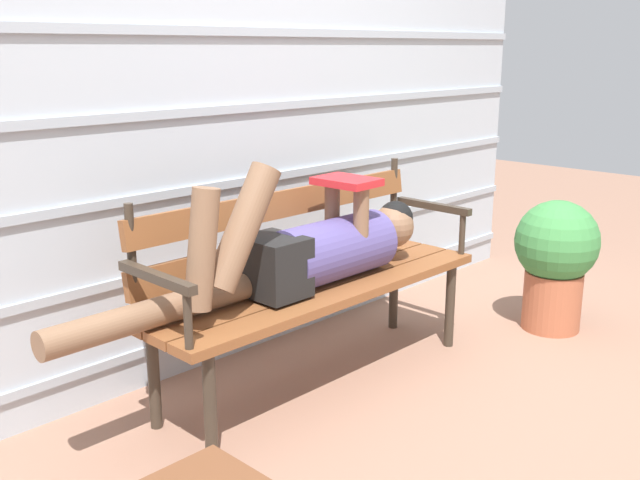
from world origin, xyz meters
TOP-DOWN VIEW (x-y plane):
  - ground_plane at (0.00, 0.00)m, footprint 12.00×12.00m
  - house_siding at (0.00, 0.61)m, footprint 4.22×0.08m
  - park_bench at (0.00, 0.17)m, footprint 1.57×0.44m
  - reclining_person at (-0.07, 0.10)m, footprint 1.71×0.26m
  - potted_plant at (1.23, -0.30)m, footprint 0.40×0.40m

SIDE VIEW (x-z plane):
  - ground_plane at x=0.00m, z-range 0.00..0.00m
  - potted_plant at x=1.23m, z-range 0.04..0.69m
  - park_bench at x=0.00m, z-range 0.06..0.90m
  - reclining_person at x=-0.07m, z-range 0.32..0.86m
  - house_siding at x=0.00m, z-range 0.00..2.21m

